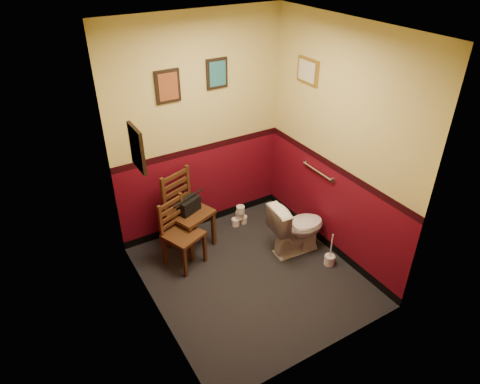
% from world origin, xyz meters
% --- Properties ---
extents(floor, '(2.20, 2.40, 0.00)m').
position_xyz_m(floor, '(0.00, 0.00, 0.00)').
color(floor, black).
rests_on(floor, ground).
extents(ceiling, '(2.20, 2.40, 0.00)m').
position_xyz_m(ceiling, '(0.00, 0.00, 2.70)').
color(ceiling, silver).
rests_on(ceiling, ground).
extents(wall_back, '(2.20, 0.00, 2.70)m').
position_xyz_m(wall_back, '(0.00, 1.20, 1.35)').
color(wall_back, '#570916').
rests_on(wall_back, ground).
extents(wall_front, '(2.20, 0.00, 2.70)m').
position_xyz_m(wall_front, '(0.00, -1.20, 1.35)').
color(wall_front, '#570916').
rests_on(wall_front, ground).
extents(wall_left, '(0.00, 2.40, 2.70)m').
position_xyz_m(wall_left, '(-1.10, 0.00, 1.35)').
color(wall_left, '#570916').
rests_on(wall_left, ground).
extents(wall_right, '(0.00, 2.40, 2.70)m').
position_xyz_m(wall_right, '(1.10, 0.00, 1.35)').
color(wall_right, '#570916').
rests_on(wall_right, ground).
extents(grab_bar, '(0.05, 0.56, 0.06)m').
position_xyz_m(grab_bar, '(1.07, 0.25, 0.95)').
color(grab_bar, silver).
rests_on(grab_bar, wall_right).
extents(framed_print_back_a, '(0.28, 0.04, 0.36)m').
position_xyz_m(framed_print_back_a, '(-0.35, 1.18, 1.95)').
color(framed_print_back_a, black).
rests_on(framed_print_back_a, wall_back).
extents(framed_print_back_b, '(0.26, 0.04, 0.34)m').
position_xyz_m(framed_print_back_b, '(0.25, 1.18, 2.00)').
color(framed_print_back_b, black).
rests_on(framed_print_back_b, wall_back).
extents(framed_print_left, '(0.04, 0.30, 0.38)m').
position_xyz_m(framed_print_left, '(-1.08, 0.10, 1.85)').
color(framed_print_left, black).
rests_on(framed_print_left, wall_left).
extents(framed_print_right, '(0.04, 0.34, 0.28)m').
position_xyz_m(framed_print_right, '(1.08, 0.60, 2.05)').
color(framed_print_right, olive).
rests_on(framed_print_right, wall_right).
extents(toilet, '(0.72, 0.44, 0.68)m').
position_xyz_m(toilet, '(0.72, 0.12, 0.34)').
color(toilet, white).
rests_on(toilet, floor).
extents(toilet_brush, '(0.12, 0.12, 0.44)m').
position_xyz_m(toilet_brush, '(0.90, -0.30, 0.07)').
color(toilet_brush, silver).
rests_on(toilet_brush, floor).
extents(chair_left, '(0.50, 0.50, 0.83)m').
position_xyz_m(chair_left, '(-0.56, 0.63, 0.42)').
color(chair_left, '#442714').
rests_on(chair_left, floor).
extents(chair_right, '(0.59, 0.59, 0.99)m').
position_xyz_m(chair_right, '(-0.37, 0.89, 0.50)').
color(chair_right, '#442714').
rests_on(chair_right, floor).
extents(handbag, '(0.31, 0.24, 0.20)m').
position_xyz_m(handbag, '(-0.35, 0.85, 0.61)').
color(handbag, black).
rests_on(handbag, chair_right).
extents(tp_stack, '(0.23, 0.14, 0.30)m').
position_xyz_m(tp_stack, '(0.40, 0.93, 0.12)').
color(tp_stack, silver).
rests_on(tp_stack, floor).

